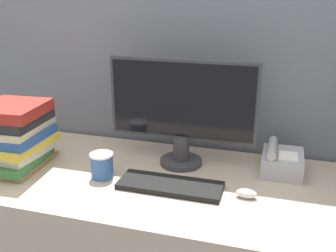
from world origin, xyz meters
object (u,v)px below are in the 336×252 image
object	(u,v)px
keyboard	(170,185)
book_stack	(17,135)
monitor	(182,111)
mouse	(246,194)
coffee_cup	(102,165)
desk_telephone	(281,161)

from	to	relation	value
keyboard	book_stack	distance (m)	0.64
monitor	keyboard	world-z (taller)	monitor
mouse	book_stack	size ratio (longest dim) A/B	0.24
coffee_cup	desk_telephone	distance (m)	0.70
desk_telephone	book_stack	bearing A→B (deg)	-166.03
book_stack	coffee_cup	bearing A→B (deg)	1.67
keyboard	book_stack	xyz separation A→B (m)	(-0.63, -0.00, 0.13)
keyboard	monitor	bearing A→B (deg)	94.28
keyboard	book_stack	bearing A→B (deg)	-179.92
coffee_cup	mouse	bearing A→B (deg)	-0.29
monitor	mouse	xyz separation A→B (m)	(0.29, -0.21, -0.21)
coffee_cup	desk_telephone	size ratio (longest dim) A/B	0.50
coffee_cup	keyboard	bearing A→B (deg)	-2.00
desk_telephone	coffee_cup	bearing A→B (deg)	-159.74
keyboard	desk_telephone	world-z (taller)	desk_telephone
mouse	book_stack	distance (m)	0.91
book_stack	desk_telephone	size ratio (longest dim) A/B	1.59
keyboard	coffee_cup	distance (m)	0.28
monitor	mouse	bearing A→B (deg)	-35.85
coffee_cup	book_stack	distance (m)	0.37
monitor	keyboard	bearing A→B (deg)	-85.72
monitor	keyboard	xyz separation A→B (m)	(0.02, -0.21, -0.22)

